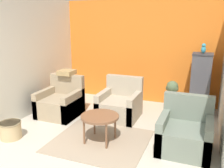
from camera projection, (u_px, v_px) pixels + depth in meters
The scene contains 12 objects.
wall_back_accent at pixel (139, 52), 6.35m from camera, with size 4.07×0.06×2.56m.
wall_left at pixel (25, 58), 5.35m from camera, with size 0.06×3.75×2.56m.
area_rug at pixel (100, 141), 4.41m from camera, with size 1.63×1.48×0.01m.
coffee_table at pixel (100, 118), 4.30m from camera, with size 0.66×0.66×0.49m.
armchair_left at pixel (61, 103), 5.54m from camera, with size 0.83×0.84×0.86m.
armchair_right at pixel (185, 134), 4.09m from camera, with size 0.83×0.84×0.86m.
armchair_middle at pixel (120, 105), 5.42m from camera, with size 0.83×0.84×0.86m.
birdcage at pixel (200, 85), 5.57m from camera, with size 0.54×0.54×1.37m.
parrot at pixel (204, 49), 5.37m from camera, with size 0.10×0.18×0.22m.
potted_plant at pixel (172, 95), 5.83m from camera, with size 0.30×0.28×0.71m.
wicker_basket at pixel (11, 130), 4.49m from camera, with size 0.39×0.39×0.31m.
throw_pillow at pixel (67, 72), 5.66m from camera, with size 0.34×0.34×0.10m.
Camera 1 is at (1.67, -2.39, 2.11)m, focal length 40.00 mm.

